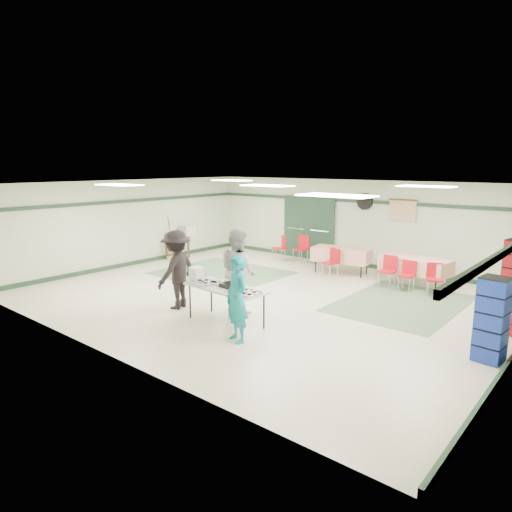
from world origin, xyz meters
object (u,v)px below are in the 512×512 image
Objects in this scene: serving_table at (225,289)px; volunteer_dark at (176,270)px; volunteer_grey at (238,271)px; chair_b at (389,268)px; broom at (171,237)px; chair_a at (408,272)px; chair_c at (435,276)px; chair_d at (332,260)px; chair_loose_b at (281,246)px; dining_table_b at (341,254)px; printer_table at (177,241)px; volunteer_teal at (237,299)px; dining_table_a at (415,265)px; crate_stack_blue_b at (492,320)px; chair_loose_a at (302,246)px; office_printer at (187,230)px.

serving_table is 1.55m from volunteer_dark.
volunteer_grey is (-0.34, 0.75, 0.20)m from serving_table.
broom is at bearing -169.38° from chair_b.
chair_c reaches higher than chair_a.
chair_d is (-1.69, -0.00, -0.00)m from chair_b.
chair_loose_b is at bearing -179.02° from volunteer_dark.
dining_table_b is 5.62m from printer_table.
dining_table_b is (-1.19, 5.89, -0.22)m from volunteer_teal.
volunteer_teal is at bearing -91.77° from dining_table_a.
chair_b is at bearing 21.99° from chair_loose_b.
dining_table_b is 2.28× the size of chair_a.
crate_stack_blue_b is (2.02, -3.30, 0.22)m from chair_c.
crate_stack_blue_b reaches higher than serving_table.
chair_c is 0.89× the size of chair_loose_a.
chair_c is at bearing -31.33° from dining_table_a.
volunteer_dark is at bearing -177.79° from serving_table.
chair_loose_a is at bearing 51.02° from chair_loose_b.
chair_loose_a is 1.17× the size of printer_table.
chair_loose_b is at bearing 146.26° from chair_c.
chair_b is at bearing 136.86° from volunteer_dark.
broom is at bearing -171.73° from chair_a.
chair_b is at bearing 104.25° from volunteer_teal.
broom reaches higher than chair_loose_b.
chair_b is 1.04× the size of chair_c.
crate_stack_blue_b is (4.93, -3.88, 0.14)m from dining_table_b.
crate_stack_blue_b is (6.66, -4.36, 0.16)m from chair_loose_a.
printer_table is (-2.95, -1.95, 0.10)m from chair_loose_b.
dining_table_b is 2.11× the size of chair_b.
volunteer_grey is at bearing -73.36° from chair_d.
chair_a is (1.04, 5.32, -0.32)m from volunteer_teal.
dining_table_b is 2.09× the size of chair_loose_b.
volunteer_dark is at bearing -37.16° from office_printer.
dining_table_a is at bearing 74.91° from serving_table.
office_printer reaches higher than chair_c.
serving_table is at bearing 165.58° from volunteer_teal.
volunteer_teal reaches higher than chair_a.
office_printer reaches higher than chair_loose_b.
chair_c is at bearing 14.26° from broom.
volunteer_teal is 1.10× the size of broom.
chair_d is 5.45m from office_printer.
chair_a is at bearing 132.49° from volunteer_dark.
serving_table is 5.35m from dining_table_b.
chair_c is 1.04× the size of printer_table.
chair_c is 0.55× the size of broom.
printer_table is 0.26m from broom.
broom is at bearing 168.86° from volunteer_teal.
volunteer_teal is 0.90× the size of volunteer_dark.
chair_c reaches higher than dining_table_b.
chair_b is 4.22m from chair_loose_b.
crate_stack_blue_b is 3.19× the size of office_printer.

